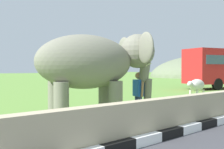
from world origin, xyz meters
TOP-DOWN VIEW (x-y plane):
  - barrier_parapet at (2.00, 4.28)m, footprint 28.00×0.36m
  - elephant at (3.34, 6.59)m, footprint 4.08×2.98m
  - person_handler at (4.98, 6.29)m, footprint 0.34×0.67m
  - cow_near at (10.93, 7.62)m, footprint 1.93×0.85m
  - hill_east at (55.00, 30.19)m, footprint 31.58×25.26m

SIDE VIEW (x-z plane):
  - hill_east at x=55.00m, z-range -5.01..5.01m
  - barrier_parapet at x=2.00m, z-range 0.00..1.00m
  - cow_near at x=10.93m, z-range 0.26..1.48m
  - person_handler at x=4.98m, z-range 0.10..1.75m
  - elephant at x=3.34m, z-range 0.46..3.42m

